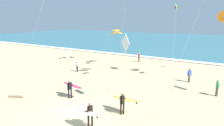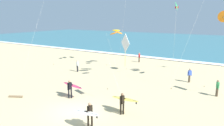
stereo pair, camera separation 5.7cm
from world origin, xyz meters
TOP-DOWN VIEW (x-y plane):
  - ground_plane at (0.00, 0.00)m, footprint 160.00×160.00m
  - ocean_water at (0.00, 53.90)m, footprint 160.00×60.00m
  - shoreline_foam at (0.00, 24.20)m, footprint 160.00×1.58m
  - surfer_lead at (2.40, -1.32)m, footprint 2.07×0.96m
  - surfer_trailing at (-2.19, 2.04)m, footprint 2.28×0.93m
  - surfer_third at (3.40, 1.71)m, footprint 2.46×1.03m
  - kite_delta_emerald_far at (3.88, 13.21)m, footprint 1.42×4.61m
  - kite_diamond_ivory_low at (2.63, 3.26)m, footprint 3.92×2.92m
  - kite_arc_golden_distant at (-5.15, 15.08)m, footprint 2.40×2.77m
  - kite_delta_amber_close at (8.42, 17.97)m, footprint 3.54×1.01m
  - bystander_green_top at (9.11, 9.40)m, footprint 0.30×0.46m
  - bystander_blue_top at (5.99, 12.52)m, footprint 0.40×0.35m
  - bystander_white_top at (-7.91, 9.47)m, footprint 0.48×0.27m
  - bystander_red_top at (-3.38, 19.55)m, footprint 0.40×0.35m
  - driftwood_log at (-6.61, -0.62)m, footprint 1.24×0.76m

SIDE VIEW (x-z plane):
  - ground_plane at x=0.00m, z-range 0.00..0.00m
  - ocean_water at x=0.00m, z-range 0.00..0.08m
  - shoreline_foam at x=0.00m, z-range 0.08..0.09m
  - driftwood_log at x=-6.61m, z-range 0.00..0.19m
  - bystander_green_top at x=9.11m, z-range 0.02..1.61m
  - bystander_blue_top at x=5.99m, z-range 0.02..1.61m
  - bystander_white_top at x=-7.91m, z-range 0.02..1.61m
  - bystander_red_top at x=-3.38m, z-range 0.02..1.61m
  - surfer_trailing at x=-2.19m, z-range 0.19..1.90m
  - surfer_lead at x=2.40m, z-range 0.19..1.90m
  - surfer_third at x=3.40m, z-range 0.20..1.90m
  - kite_diamond_ivory_low at x=2.63m, z-range 2.11..8.06m
  - kite_arc_golden_distant at x=-5.15m, z-range 2.39..7.85m
  - kite_delta_amber_close at x=8.42m, z-range 3.29..11.34m
  - kite_delta_emerald_far at x=3.88m, z-range 3.91..12.89m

